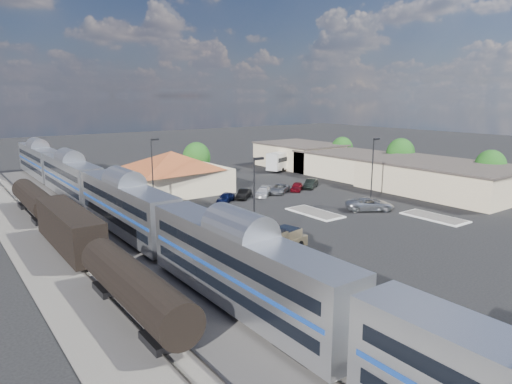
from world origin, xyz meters
TOP-DOWN VIEW (x-y plane):
  - ground at (0.00, 0.00)m, footprint 280.00×280.00m
  - railbed at (-21.00, 8.00)m, footprint 16.00×100.00m
  - platform at (-12.00, 6.00)m, footprint 5.50×92.00m
  - passenger_train at (-18.00, 6.94)m, footprint 3.00×104.00m
  - freight_cars at (-24.00, 5.44)m, footprint 2.80×46.00m
  - station_depot at (-4.56, 24.00)m, footprint 18.35×12.24m
  - buildings_east at (28.00, 14.28)m, footprint 14.40×51.40m
  - traffic_island_south at (4.00, 2.00)m, footprint 3.30×7.50m
  - traffic_island_north at (14.00, -8.00)m, footprint 3.30×7.50m
  - lamp_plat_s at (-10.90, -6.00)m, footprint 1.08×0.25m
  - lamp_plat_n at (-10.90, 16.00)m, footprint 1.08×0.25m
  - lamp_lot at (12.10, 0.00)m, footprint 1.08×0.25m
  - tree_east_a at (34.00, -4.00)m, footprint 4.56×4.56m
  - tree_east_b at (34.00, 12.00)m, footprint 4.94×4.94m
  - tree_east_c at (34.00, 26.00)m, footprint 4.41×4.41m
  - tree_depot at (3.00, 30.00)m, footprint 4.71×4.71m
  - pickup_truck at (-8.50, -6.36)m, footprint 6.58×3.54m
  - suv at (10.61, -1.02)m, footprint 6.47×5.63m
  - coach_bus at (23.28, 30.71)m, footprint 11.41×6.46m
  - person_a at (-11.39, -3.49)m, footprint 0.61×0.79m
  - person_b at (-12.02, -5.63)m, footprint 0.82×1.00m
  - parked_car_a at (-1.57, 13.67)m, footprint 4.02×3.55m
  - parked_car_b at (1.63, 13.97)m, footprint 3.96×3.73m
  - parked_car_c at (4.83, 13.67)m, footprint 4.52×4.27m
  - parked_car_d at (8.03, 13.97)m, footprint 5.25×4.54m
  - parked_car_e at (11.23, 13.67)m, footprint 3.89×3.63m
  - parked_car_f at (14.43, 13.97)m, footprint 4.36×3.59m

SIDE VIEW (x-z plane):
  - ground at x=0.00m, z-range 0.00..0.00m
  - railbed at x=-21.00m, z-range 0.00..0.12m
  - platform at x=-12.00m, z-range 0.00..0.18m
  - traffic_island_south at x=4.00m, z-range 0.00..0.21m
  - traffic_island_north at x=14.00m, z-range 0.00..0.21m
  - parked_car_c at x=4.83m, z-range 0.00..1.29m
  - parked_car_e at x=11.23m, z-range 0.00..1.30m
  - parked_car_a at x=-1.57m, z-range 0.00..1.32m
  - parked_car_b at x=1.63m, z-range 0.00..1.33m
  - parked_car_d at x=8.03m, z-range 0.00..1.34m
  - parked_car_f at x=14.43m, z-range 0.00..1.40m
  - suv at x=10.61m, z-range 0.00..1.66m
  - pickup_truck at x=-8.50m, z-range -0.06..2.10m
  - person_a at x=-11.39m, z-range 0.18..2.08m
  - person_b at x=-12.02m, z-range 0.18..2.09m
  - freight_cars at x=-24.00m, z-range -0.07..3.93m
  - coach_bus at x=23.28m, z-range 0.28..3.90m
  - buildings_east at x=28.00m, z-range -0.13..4.67m
  - passenger_train at x=-18.00m, z-range 0.09..5.64m
  - station_depot at x=-4.56m, z-range 0.03..6.23m
  - tree_east_c at x=34.00m, z-range 0.66..6.87m
  - tree_east_a at x=34.00m, z-range 0.68..7.10m
  - tree_depot at x=3.00m, z-range 0.71..7.34m
  - tree_east_b at x=34.00m, z-range 0.74..7.70m
  - lamp_plat_s at x=-10.90m, z-range 0.84..9.84m
  - lamp_plat_n at x=-10.90m, z-range 0.84..9.84m
  - lamp_lot at x=12.10m, z-range 0.84..9.84m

